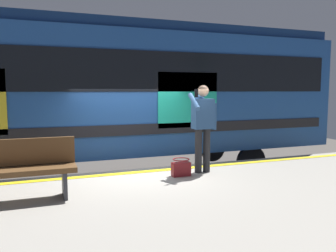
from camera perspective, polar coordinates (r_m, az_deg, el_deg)
ground_plane at (r=7.38m, az=-5.07°, el=-13.61°), size 23.95×23.95×0.00m
platform at (r=5.07m, az=2.64°, el=-17.81°), size 14.71×4.89×0.85m
safety_line at (r=6.85m, az=-4.46°, el=-7.64°), size 14.41×0.16×0.01m
track_rail_near at (r=8.52m, az=-7.39°, el=-10.36°), size 19.12×0.08×0.16m
track_rail_far at (r=9.88m, az=-9.30°, el=-8.10°), size 19.12×0.08×0.16m
train_carriage at (r=8.73m, az=-14.42°, el=5.94°), size 13.14×2.74×3.91m
passenger at (r=6.70m, az=5.82°, el=0.79°), size 0.57×0.55×1.71m
handbag at (r=6.50m, az=2.19°, el=-7.02°), size 0.35×0.32×0.33m
bench at (r=5.49m, az=-24.48°, el=-6.36°), size 1.77×0.44×0.90m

